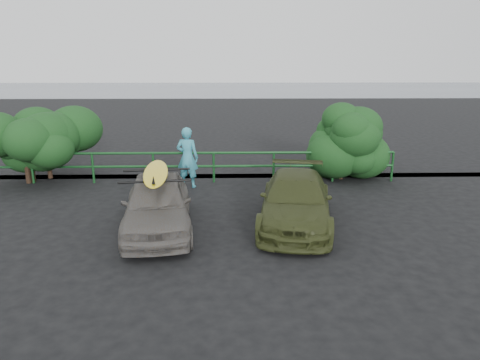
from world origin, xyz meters
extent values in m
plane|color=black|center=(0.00, 0.00, 0.00)|extent=(80.00, 80.00, 0.00)
plane|color=slate|center=(0.00, 60.00, 0.00)|extent=(200.00, 200.00, 0.00)
imported|color=#5D5853|center=(-0.17, 0.80, 0.66)|extent=(2.03, 4.03, 1.32)
imported|color=#353C1A|center=(3.17, 1.15, 0.60)|extent=(2.35, 4.39, 1.21)
imported|color=teal|center=(0.19, 4.46, 0.97)|extent=(0.80, 0.62, 1.94)
ellipsoid|color=yellow|center=(-0.17, 0.80, 1.41)|extent=(0.89, 2.72, 0.08)
camera|label=1|loc=(1.57, -8.85, 3.87)|focal=32.00mm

